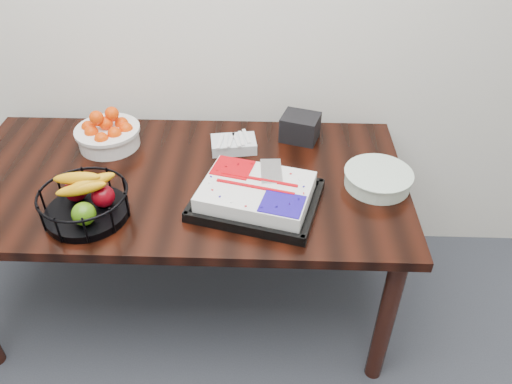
{
  "coord_description": "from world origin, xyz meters",
  "views": [
    {
      "loc": [
        0.36,
        0.4,
        1.93
      ],
      "look_at": [
        0.31,
        1.81,
        0.83
      ],
      "focal_mm": 35.0,
      "sensor_mm": 36.0,
      "label": 1
    }
  ],
  "objects_px": {
    "table": "(182,193)",
    "fruit_basket": "(84,201)",
    "tangerine_bowl": "(107,130)",
    "plate_stack": "(378,179)",
    "cake_tray": "(256,195)",
    "napkin_box": "(300,127)"
  },
  "relations": [
    {
      "from": "fruit_basket",
      "to": "plate_stack",
      "type": "relative_size",
      "value": 1.2
    },
    {
      "from": "tangerine_bowl",
      "to": "napkin_box",
      "type": "distance_m",
      "value": 0.83
    },
    {
      "from": "cake_tray",
      "to": "tangerine_bowl",
      "type": "relative_size",
      "value": 1.89
    },
    {
      "from": "plate_stack",
      "to": "napkin_box",
      "type": "bearing_deg",
      "value": 130.64
    },
    {
      "from": "table",
      "to": "plate_stack",
      "type": "bearing_deg",
      "value": -2.26
    },
    {
      "from": "napkin_box",
      "to": "tangerine_bowl",
      "type": "bearing_deg",
      "value": -173.85
    },
    {
      "from": "fruit_basket",
      "to": "plate_stack",
      "type": "height_order",
      "value": "fruit_basket"
    },
    {
      "from": "table",
      "to": "tangerine_bowl",
      "type": "height_order",
      "value": "tangerine_bowl"
    },
    {
      "from": "table",
      "to": "plate_stack",
      "type": "relative_size",
      "value": 6.81
    },
    {
      "from": "tangerine_bowl",
      "to": "plate_stack",
      "type": "xyz_separation_m",
      "value": [
        1.12,
        -0.25,
        -0.04
      ]
    },
    {
      "from": "cake_tray",
      "to": "napkin_box",
      "type": "distance_m",
      "value": 0.5
    },
    {
      "from": "napkin_box",
      "to": "fruit_basket",
      "type": "bearing_deg",
      "value": -144.37
    },
    {
      "from": "cake_tray",
      "to": "plate_stack",
      "type": "xyz_separation_m",
      "value": [
        0.47,
        0.13,
        -0.01
      ]
    },
    {
      "from": "cake_tray",
      "to": "fruit_basket",
      "type": "xyz_separation_m",
      "value": [
        -0.61,
        -0.09,
        0.03
      ]
    },
    {
      "from": "cake_tray",
      "to": "table",
      "type": "bearing_deg",
      "value": 152.51
    },
    {
      "from": "cake_tray",
      "to": "tangerine_bowl",
      "type": "bearing_deg",
      "value": 149.74
    },
    {
      "from": "tangerine_bowl",
      "to": "plate_stack",
      "type": "relative_size",
      "value": 1.05
    },
    {
      "from": "plate_stack",
      "to": "napkin_box",
      "type": "relative_size",
      "value": 1.69
    },
    {
      "from": "table",
      "to": "fruit_basket",
      "type": "distance_m",
      "value": 0.42
    },
    {
      "from": "table",
      "to": "tangerine_bowl",
      "type": "bearing_deg",
      "value": 147.35
    },
    {
      "from": "plate_stack",
      "to": "cake_tray",
      "type": "bearing_deg",
      "value": -164.29
    },
    {
      "from": "tangerine_bowl",
      "to": "cake_tray",
      "type": "bearing_deg",
      "value": -30.26
    }
  ]
}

